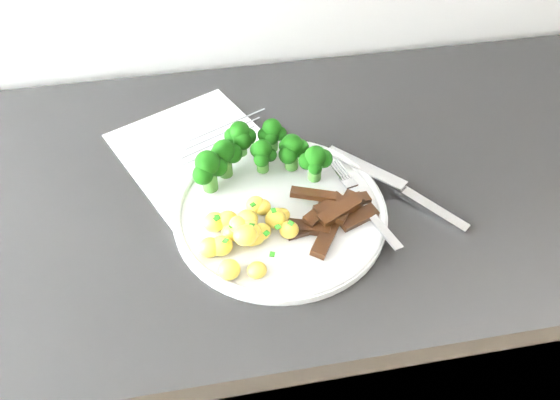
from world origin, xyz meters
TOP-DOWN VIEW (x-y plane):
  - counter at (-0.01, 1.67)m, footprint 2.40×0.60m
  - recipe_paper at (-0.14, 1.73)m, footprint 0.32×0.37m
  - plate at (-0.05, 1.61)m, footprint 0.29×0.29m
  - broccoli at (-0.07, 1.69)m, footprint 0.20×0.11m
  - potatoes at (-0.11, 1.57)m, footprint 0.13×0.13m
  - beef_strips at (0.01, 1.58)m, footprint 0.13×0.12m
  - fork at (0.06, 1.59)m, footprint 0.06×0.18m
  - knife at (0.13, 1.60)m, footprint 0.16×0.19m

SIDE VIEW (x-z plane):
  - counter at x=-0.01m, z-range 0.00..0.90m
  - recipe_paper at x=-0.14m, z-range 0.90..0.90m
  - plate at x=-0.05m, z-range 0.90..0.92m
  - knife at x=0.13m, z-range 0.90..0.92m
  - fork at x=0.06m, z-range 0.91..0.93m
  - beef_strips at x=0.01m, z-range 0.91..0.93m
  - potatoes at x=-0.11m, z-range 0.90..0.95m
  - broccoli at x=-0.07m, z-range 0.92..0.98m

